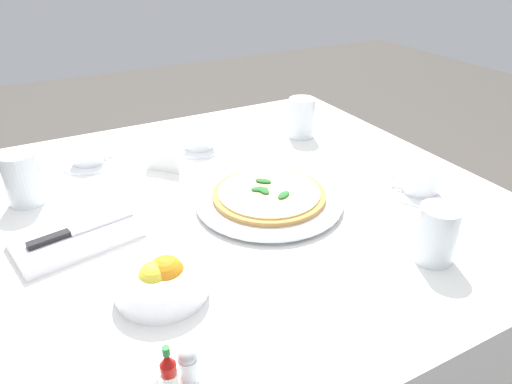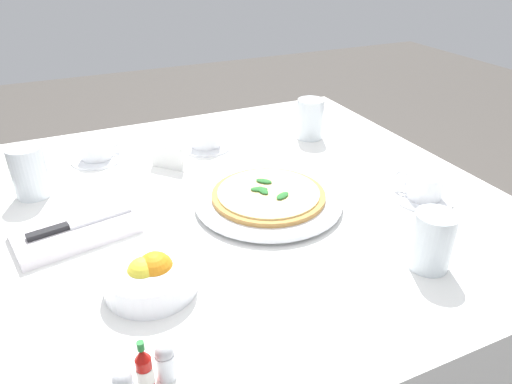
{
  "view_description": "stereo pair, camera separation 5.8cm",
  "coord_description": "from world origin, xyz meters",
  "px_view_note": "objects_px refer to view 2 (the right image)",
  "views": [
    {
      "loc": [
        -0.4,
        -0.81,
        1.24
      ],
      "look_at": [
        0.02,
        -0.03,
        0.75
      ],
      "focal_mm": 33.24,
      "sensor_mm": 36.0,
      "label": 1
    },
    {
      "loc": [
        -0.35,
        -0.83,
        1.24
      ],
      "look_at": [
        0.02,
        -0.03,
        0.75
      ],
      "focal_mm": 33.24,
      "sensor_mm": 36.0,
      "label": 2
    }
  ],
  "objects_px": {
    "water_glass_center_back": "(431,244)",
    "citrus_bowl": "(151,276)",
    "pizza_plate": "(268,200)",
    "napkin_folded": "(75,230)",
    "water_glass_near_right": "(30,174)",
    "coffee_cup_far_left": "(206,137)",
    "coffee_cup_far_right": "(96,149)",
    "menu_card": "(167,158)",
    "water_glass_left_edge": "(310,121)",
    "pizza": "(268,194)",
    "dinner_knife": "(76,224)",
    "hot_sauce_bottle": "(145,371)",
    "salt_shaker": "(165,363)",
    "coffee_cup_near_left": "(424,187)"
  },
  "relations": [
    {
      "from": "water_glass_center_back",
      "to": "citrus_bowl",
      "type": "relative_size",
      "value": 0.69
    },
    {
      "from": "pizza_plate",
      "to": "napkin_folded",
      "type": "bearing_deg",
      "value": 172.61
    },
    {
      "from": "pizza_plate",
      "to": "water_glass_near_right",
      "type": "bearing_deg",
      "value": 150.9
    },
    {
      "from": "coffee_cup_far_left",
      "to": "coffee_cup_far_right",
      "type": "bearing_deg",
      "value": 171.2
    },
    {
      "from": "coffee_cup_far_left",
      "to": "menu_card",
      "type": "xyz_separation_m",
      "value": [
        -0.13,
        -0.08,
        0.0
      ]
    },
    {
      "from": "water_glass_near_right",
      "to": "coffee_cup_far_left",
      "type": "bearing_deg",
      "value": 11.71
    },
    {
      "from": "pizza_plate",
      "to": "water_glass_left_edge",
      "type": "height_order",
      "value": "water_glass_left_edge"
    },
    {
      "from": "water_glass_left_edge",
      "to": "citrus_bowl",
      "type": "height_order",
      "value": "water_glass_left_edge"
    },
    {
      "from": "pizza",
      "to": "dinner_knife",
      "type": "distance_m",
      "value": 0.38
    },
    {
      "from": "coffee_cup_far_left",
      "to": "citrus_bowl",
      "type": "height_order",
      "value": "same"
    },
    {
      "from": "water_glass_near_right",
      "to": "hot_sauce_bottle",
      "type": "bearing_deg",
      "value": -79.72
    },
    {
      "from": "coffee_cup_far_left",
      "to": "coffee_cup_far_right",
      "type": "relative_size",
      "value": 1.0
    },
    {
      "from": "water_glass_near_right",
      "to": "hot_sauce_bottle",
      "type": "relative_size",
      "value": 1.36
    },
    {
      "from": "water_glass_center_back",
      "to": "dinner_knife",
      "type": "height_order",
      "value": "water_glass_center_back"
    },
    {
      "from": "pizza_plate",
      "to": "salt_shaker",
      "type": "xyz_separation_m",
      "value": [
        -0.31,
        -0.34,
        0.01
      ]
    },
    {
      "from": "water_glass_near_right",
      "to": "water_glass_center_back",
      "type": "relative_size",
      "value": 1.09
    },
    {
      "from": "pizza_plate",
      "to": "water_glass_center_back",
      "type": "xyz_separation_m",
      "value": [
        0.16,
        -0.3,
        0.03
      ]
    },
    {
      "from": "coffee_cup_near_left",
      "to": "dinner_knife",
      "type": "bearing_deg",
      "value": 166.7
    },
    {
      "from": "coffee_cup_near_left",
      "to": "coffee_cup_far_right",
      "type": "distance_m",
      "value": 0.79
    },
    {
      "from": "citrus_bowl",
      "to": "salt_shaker",
      "type": "relative_size",
      "value": 2.67
    },
    {
      "from": "water_glass_near_right",
      "to": "menu_card",
      "type": "relative_size",
      "value": 1.62
    },
    {
      "from": "water_glass_near_right",
      "to": "dinner_knife",
      "type": "bearing_deg",
      "value": -71.1
    },
    {
      "from": "water_glass_near_right",
      "to": "salt_shaker",
      "type": "distance_m",
      "value": 0.61
    },
    {
      "from": "coffee_cup_far_left",
      "to": "citrus_bowl",
      "type": "xyz_separation_m",
      "value": [
        -0.27,
        -0.5,
        -0.0
      ]
    },
    {
      "from": "pizza_plate",
      "to": "coffee_cup_far_right",
      "type": "xyz_separation_m",
      "value": [
        -0.3,
        0.38,
        0.02
      ]
    },
    {
      "from": "dinner_knife",
      "to": "hot_sauce_bottle",
      "type": "bearing_deg",
      "value": -94.75
    },
    {
      "from": "water_glass_left_edge",
      "to": "pizza",
      "type": "bearing_deg",
      "value": -132.75
    },
    {
      "from": "pizza",
      "to": "menu_card",
      "type": "bearing_deg",
      "value": 120.09
    },
    {
      "from": "water_glass_left_edge",
      "to": "water_glass_near_right",
      "type": "bearing_deg",
      "value": -176.98
    },
    {
      "from": "pizza",
      "to": "water_glass_center_back",
      "type": "bearing_deg",
      "value": -62.01
    },
    {
      "from": "pizza_plate",
      "to": "coffee_cup_near_left",
      "type": "xyz_separation_m",
      "value": [
        0.31,
        -0.11,
        0.02
      ]
    },
    {
      "from": "citrus_bowl",
      "to": "hot_sauce_bottle",
      "type": "relative_size",
      "value": 1.81
    },
    {
      "from": "pizza_plate",
      "to": "coffee_cup_near_left",
      "type": "relative_size",
      "value": 2.39
    },
    {
      "from": "pizza",
      "to": "water_glass_center_back",
      "type": "relative_size",
      "value": 2.29
    },
    {
      "from": "pizza_plate",
      "to": "hot_sauce_bottle",
      "type": "distance_m",
      "value": 0.49
    },
    {
      "from": "pizza_plate",
      "to": "water_glass_left_edge",
      "type": "relative_size",
      "value": 2.84
    },
    {
      "from": "menu_card",
      "to": "napkin_folded",
      "type": "bearing_deg",
      "value": -90.44
    },
    {
      "from": "water_glass_left_edge",
      "to": "menu_card",
      "type": "height_order",
      "value": "water_glass_left_edge"
    },
    {
      "from": "water_glass_center_back",
      "to": "napkin_folded",
      "type": "xyz_separation_m",
      "value": [
        -0.54,
        0.35,
        -0.04
      ]
    },
    {
      "from": "water_glass_center_back",
      "to": "pizza_plate",
      "type": "bearing_deg",
      "value": 118.0
    },
    {
      "from": "coffee_cup_near_left",
      "to": "dinner_knife",
      "type": "relative_size",
      "value": 0.67
    },
    {
      "from": "pizza",
      "to": "salt_shaker",
      "type": "distance_m",
      "value": 0.46
    },
    {
      "from": "coffee_cup_near_left",
      "to": "water_glass_near_right",
      "type": "bearing_deg",
      "value": 154.52
    },
    {
      "from": "pizza",
      "to": "dinner_knife",
      "type": "height_order",
      "value": "pizza"
    },
    {
      "from": "coffee_cup_near_left",
      "to": "dinner_knife",
      "type": "distance_m",
      "value": 0.71
    },
    {
      "from": "water_glass_near_right",
      "to": "pizza_plate",
      "type": "bearing_deg",
      "value": -29.1
    },
    {
      "from": "coffee_cup_far_right",
      "to": "napkin_folded",
      "type": "distance_m",
      "value": 0.34
    },
    {
      "from": "coffee_cup_far_right",
      "to": "coffee_cup_near_left",
      "type": "bearing_deg",
      "value": -39.07
    },
    {
      "from": "salt_shaker",
      "to": "hot_sauce_bottle",
      "type": "bearing_deg",
      "value": -160.35
    },
    {
      "from": "pizza",
      "to": "salt_shaker",
      "type": "bearing_deg",
      "value": -132.26
    }
  ]
}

